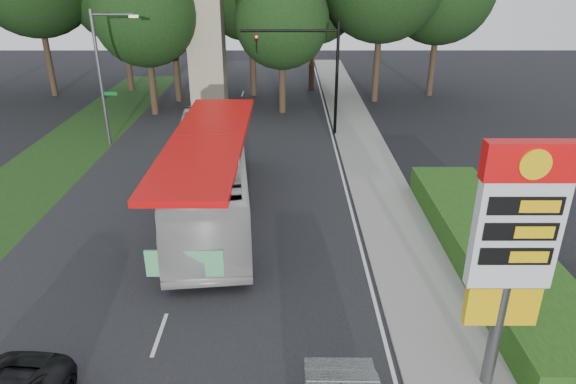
{
  "coord_description": "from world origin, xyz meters",
  "views": [
    {
      "loc": [
        3.9,
        -8.46,
        10.33
      ],
      "look_at": [
        3.91,
        9.75,
        2.2
      ],
      "focal_mm": 32.0,
      "sensor_mm": 36.0,
      "label": 1
    }
  ],
  "objects_px": {
    "traffic_signal_mast": "(316,63)",
    "transit_bus": "(210,176)",
    "gas_station_pylon": "(515,239)",
    "monument": "(207,42)",
    "streetlight_signs": "(103,73)"
  },
  "relations": [
    {
      "from": "traffic_signal_mast",
      "to": "transit_bus",
      "type": "xyz_separation_m",
      "value": [
        -5.18,
        -11.64,
        -2.86
      ]
    },
    {
      "from": "traffic_signal_mast",
      "to": "transit_bus",
      "type": "height_order",
      "value": "traffic_signal_mast"
    },
    {
      "from": "gas_station_pylon",
      "to": "monument",
      "type": "xyz_separation_m",
      "value": [
        -11.2,
        28.01,
        0.66
      ]
    },
    {
      "from": "traffic_signal_mast",
      "to": "streetlight_signs",
      "type": "relative_size",
      "value": 0.9
    },
    {
      "from": "gas_station_pylon",
      "to": "traffic_signal_mast",
      "type": "distance_m",
      "value": 22.29
    },
    {
      "from": "gas_station_pylon",
      "to": "streetlight_signs",
      "type": "relative_size",
      "value": 0.86
    },
    {
      "from": "traffic_signal_mast",
      "to": "monument",
      "type": "relative_size",
      "value": 0.72
    },
    {
      "from": "monument",
      "to": "transit_bus",
      "type": "bearing_deg",
      "value": -81.93
    },
    {
      "from": "gas_station_pylon",
      "to": "monument",
      "type": "relative_size",
      "value": 0.68
    },
    {
      "from": "traffic_signal_mast",
      "to": "gas_station_pylon",
      "type": "bearing_deg",
      "value": -80.91
    },
    {
      "from": "gas_station_pylon",
      "to": "transit_bus",
      "type": "xyz_separation_m",
      "value": [
        -8.7,
        10.37,
        -2.64
      ]
    },
    {
      "from": "streetlight_signs",
      "to": "transit_bus",
      "type": "xyz_separation_m",
      "value": [
        7.49,
        -9.65,
        -2.63
      ]
    },
    {
      "from": "traffic_signal_mast",
      "to": "streetlight_signs",
      "type": "distance_m",
      "value": 12.83
    },
    {
      "from": "traffic_signal_mast",
      "to": "transit_bus",
      "type": "distance_m",
      "value": 13.06
    },
    {
      "from": "streetlight_signs",
      "to": "transit_bus",
      "type": "bearing_deg",
      "value": -52.18
    }
  ]
}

